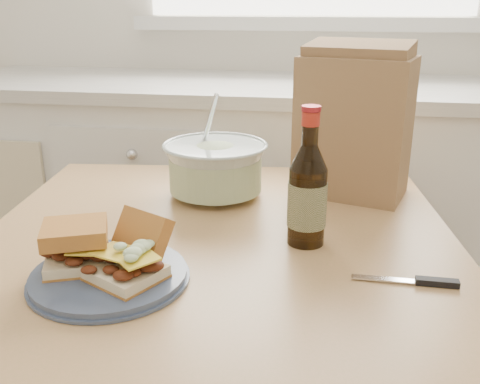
% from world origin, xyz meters
% --- Properties ---
extents(cabinet_run, '(2.50, 0.64, 0.94)m').
position_xyz_m(cabinet_run, '(-0.00, 1.70, 0.47)').
color(cabinet_run, white).
rests_on(cabinet_run, ground).
extents(dining_table, '(1.02, 1.02, 0.77)m').
position_xyz_m(dining_table, '(-0.10, 0.79, 0.66)').
color(dining_table, tan).
rests_on(dining_table, ground).
extents(plate, '(0.25, 0.25, 0.02)m').
position_xyz_m(plate, '(-0.24, 0.59, 0.78)').
color(plate, '#3E4A64').
rests_on(plate, dining_table).
extents(sandwich_left, '(0.13, 0.12, 0.08)m').
position_xyz_m(sandwich_left, '(-0.30, 0.59, 0.82)').
color(sandwich_left, beige).
rests_on(sandwich_left, plate).
extents(sandwich_right, '(0.14, 0.18, 0.09)m').
position_xyz_m(sandwich_right, '(-0.20, 0.59, 0.82)').
color(sandwich_right, beige).
rests_on(sandwich_right, plate).
extents(coleslaw_bowl, '(0.24, 0.24, 0.24)m').
position_xyz_m(coleslaw_bowl, '(-0.15, 1.01, 0.83)').
color(coleslaw_bowl, '#B5C3BE').
rests_on(coleslaw_bowl, dining_table).
extents(beer_bottle, '(0.07, 0.07, 0.26)m').
position_xyz_m(beer_bottle, '(0.07, 0.78, 0.87)').
color(beer_bottle, black).
rests_on(beer_bottle, dining_table).
extents(knife, '(0.17, 0.02, 0.01)m').
position_xyz_m(knife, '(0.26, 0.66, 0.78)').
color(knife, silver).
rests_on(knife, dining_table).
extents(paper_bag, '(0.28, 0.22, 0.32)m').
position_xyz_m(paper_bag, '(0.16, 1.08, 0.93)').
color(paper_bag, '#926E47').
rests_on(paper_bag, dining_table).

